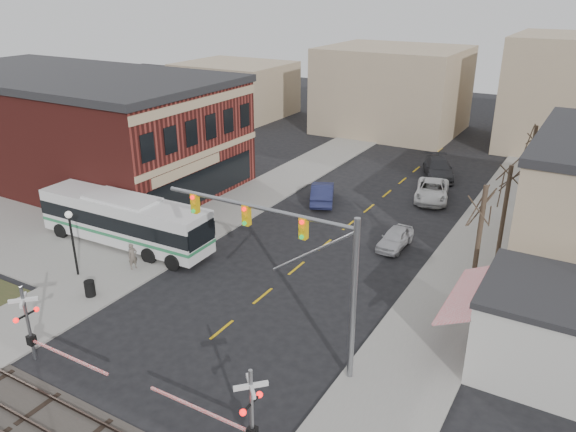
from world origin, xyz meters
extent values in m
plane|color=black|center=(0.00, 0.00, 0.00)|extent=(160.00, 160.00, 0.00)
cube|color=gray|center=(-9.50, 20.00, 0.06)|extent=(5.00, 60.00, 0.12)
cube|color=gray|center=(9.50, 20.00, 0.06)|extent=(5.00, 60.00, 0.12)
cube|color=gray|center=(-22.00, 5.00, 0.06)|extent=(20.00, 10.00, 0.11)
cube|color=#2D231E|center=(0.00, -6.08, 0.12)|extent=(160.00, 0.08, 0.14)
cube|color=maroon|center=(-27.00, 16.00, 4.50)|extent=(30.00, 15.00, 9.00)
cube|color=#262628|center=(-27.00, 16.00, 9.30)|extent=(30.40, 15.40, 0.60)
cube|color=tan|center=(-11.95, 16.00, 4.30)|extent=(0.10, 15.00, 0.50)
cube|color=tan|center=(-11.95, 16.00, 8.40)|extent=(0.10, 15.00, 0.70)
cube|color=black|center=(-11.95, 16.00, 1.80)|extent=(0.08, 13.00, 2.60)
cube|color=beige|center=(16.00, 7.00, 2.00)|extent=(8.00, 6.00, 4.00)
cube|color=red|center=(11.20, 7.00, 3.00)|extent=(1.68, 6.00, 0.87)
cylinder|color=#382B21|center=(10.50, 12.00, 3.50)|extent=(0.28, 0.28, 6.75)
cylinder|color=#382B21|center=(10.80, 18.00, 3.27)|extent=(0.28, 0.28, 6.30)
cylinder|color=#382B21|center=(11.00, 26.00, 3.72)|extent=(0.28, 0.28, 7.20)
cube|color=silver|center=(-11.92, 7.12, 1.92)|extent=(13.19, 3.17, 2.94)
cube|color=black|center=(-11.92, 7.12, 2.13)|extent=(13.23, 3.21, 0.98)
cube|color=#297D4D|center=(-11.92, 7.12, 1.26)|extent=(13.23, 3.21, 0.22)
cylinder|color=black|center=(-11.92, 7.12, 0.55)|extent=(1.16, 2.87, 1.09)
cylinder|color=gray|center=(7.42, 1.83, 4.00)|extent=(0.28, 0.28, 8.00)
cylinder|color=gray|center=(2.45, 1.83, 7.50)|extent=(9.93, 0.20, 0.20)
cube|color=gold|center=(4.92, 1.83, 7.00)|extent=(0.35, 0.30, 1.00)
cube|color=gold|center=(1.92, 1.83, 7.00)|extent=(0.35, 0.30, 1.00)
cube|color=gold|center=(-1.08, 1.83, 7.00)|extent=(0.35, 0.30, 1.00)
cylinder|color=gray|center=(-6.34, -4.56, 2.00)|extent=(0.16, 0.16, 4.00)
cube|color=silver|center=(-6.34, -4.56, 3.30)|extent=(1.00, 1.00, 0.18)
cube|color=silver|center=(-6.34, -4.56, 3.30)|extent=(1.00, 1.00, 0.18)
sphere|color=#FF0C0C|center=(-6.34, -5.11, 2.50)|extent=(0.26, 0.26, 0.26)
sphere|color=#FF0C0C|center=(-6.34, -4.01, 2.50)|extent=(0.26, 0.26, 0.26)
cube|color=black|center=(-6.34, -4.56, 1.10)|extent=(0.35, 0.35, 0.50)
cube|color=#FF0C0C|center=(-3.74, -4.56, 1.10)|extent=(5.00, 0.10, 0.10)
cylinder|color=gray|center=(6.11, -4.25, 2.00)|extent=(0.16, 0.16, 4.00)
cube|color=silver|center=(6.11, -4.25, 3.30)|extent=(1.00, 1.00, 0.18)
cube|color=silver|center=(6.11, -4.25, 3.30)|extent=(1.00, 1.00, 0.18)
sphere|color=#FF0C0C|center=(6.11, -4.80, 2.50)|extent=(0.26, 0.26, 0.26)
sphere|color=#FF0C0C|center=(6.11, -3.70, 2.50)|extent=(0.26, 0.26, 0.26)
cube|color=#FF0C0C|center=(3.51, -4.25, 1.10)|extent=(5.00, 0.10, 0.10)
cylinder|color=black|center=(-11.26, 2.28, 2.05)|extent=(0.14, 0.14, 3.87)
sphere|color=silver|center=(-11.26, 2.28, 4.14)|extent=(0.44, 0.44, 0.44)
cylinder|color=black|center=(-8.54, 0.86, 0.59)|extent=(0.60, 0.60, 0.94)
imported|color=#A8A8AD|center=(4.32, 16.18, 0.68)|extent=(1.66, 3.99, 1.35)
imported|color=#1B1F44|center=(-3.94, 21.38, 0.84)|extent=(3.73, 5.39, 1.68)
imported|color=silver|center=(3.74, 26.58, 0.79)|extent=(3.87, 6.13, 1.58)
imported|color=#36363A|center=(2.49, 32.67, 0.86)|extent=(4.52, 6.36, 1.71)
imported|color=#645A50|center=(-8.81, 4.61, 0.97)|extent=(0.56, 0.71, 1.70)
imported|color=#323C58|center=(-11.50, 6.53, 0.90)|extent=(0.94, 0.97, 1.57)
camera|label=1|loc=(15.57, -17.82, 16.82)|focal=35.00mm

